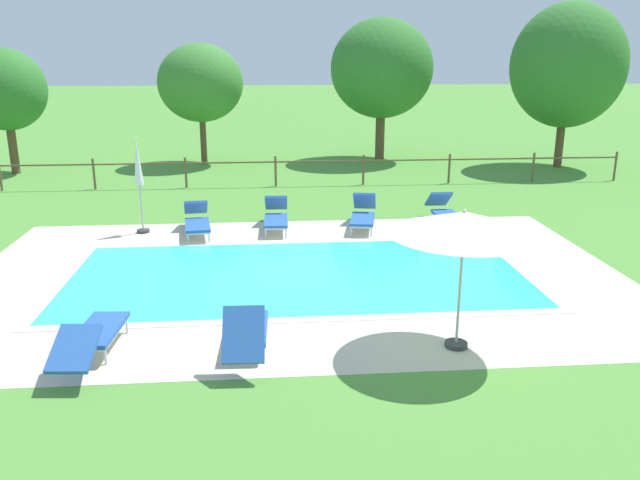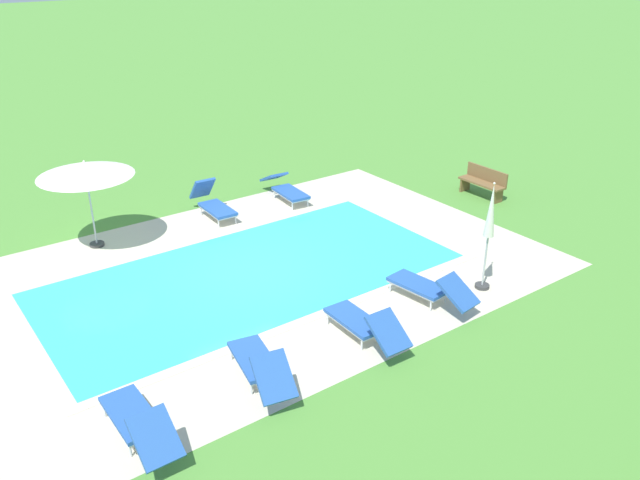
{
  "view_description": "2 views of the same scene",
  "coord_description": "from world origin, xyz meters",
  "px_view_note": "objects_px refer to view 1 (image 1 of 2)",
  "views": [
    {
      "loc": [
        -0.6,
        -12.64,
        4.5
      ],
      "look_at": [
        0.52,
        0.5,
        0.6
      ],
      "focal_mm": 35.79,
      "sensor_mm": 36.0,
      "label": 1
    },
    {
      "loc": [
        6.53,
        11.59,
        7.01
      ],
      "look_at": [
        -1.64,
        0.48,
        0.61
      ],
      "focal_mm": 36.27,
      "sensor_mm": 36.0,
      "label": 2
    }
  ],
  "objects_px": {
    "patio_umbrella_closed_row_west": "(138,171)",
    "tree_far_west": "(382,69)",
    "sun_lounger_south_mid": "(363,214)",
    "tree_centre": "(568,66)",
    "patio_umbrella_open_foreground": "(464,224)",
    "sun_lounger_north_near_steps": "(197,220)",
    "sun_lounger_north_mid": "(247,331)",
    "tree_west_mid": "(5,90)",
    "sun_lounger_north_end": "(93,336)",
    "sun_lounger_north_far": "(276,216)",
    "sun_lounger_south_near_corner": "(445,211)",
    "tree_east_mid": "(200,83)"
  },
  "relations": [
    {
      "from": "patio_umbrella_closed_row_west",
      "to": "tree_far_west",
      "type": "xyz_separation_m",
      "value": [
        8.13,
        11.03,
        2.21
      ]
    },
    {
      "from": "sun_lounger_south_mid",
      "to": "tree_centre",
      "type": "height_order",
      "value": "tree_centre"
    },
    {
      "from": "patio_umbrella_open_foreground",
      "to": "tree_centre",
      "type": "height_order",
      "value": "tree_centre"
    },
    {
      "from": "sun_lounger_north_near_steps",
      "to": "sun_lounger_north_mid",
      "type": "height_order",
      "value": "sun_lounger_north_mid"
    },
    {
      "from": "sun_lounger_north_mid",
      "to": "tree_west_mid",
      "type": "height_order",
      "value": "tree_west_mid"
    },
    {
      "from": "sun_lounger_north_mid",
      "to": "sun_lounger_north_end",
      "type": "relative_size",
      "value": 0.89
    },
    {
      "from": "sun_lounger_north_far",
      "to": "patio_umbrella_closed_row_west",
      "type": "height_order",
      "value": "patio_umbrella_closed_row_west"
    },
    {
      "from": "tree_far_west",
      "to": "tree_west_mid",
      "type": "xyz_separation_m",
      "value": [
        -14.54,
        -2.04,
        -0.68
      ]
    },
    {
      "from": "sun_lounger_south_near_corner",
      "to": "tree_east_mid",
      "type": "distance_m",
      "value": 13.12
    },
    {
      "from": "sun_lounger_north_mid",
      "to": "tree_west_mid",
      "type": "bearing_deg",
      "value": 119.8
    },
    {
      "from": "sun_lounger_north_mid",
      "to": "sun_lounger_north_end",
      "type": "distance_m",
      "value": 2.34
    },
    {
      "from": "tree_far_west",
      "to": "sun_lounger_north_far",
      "type": "bearing_deg",
      "value": -113.06
    },
    {
      "from": "sun_lounger_south_mid",
      "to": "tree_east_mid",
      "type": "height_order",
      "value": "tree_east_mid"
    },
    {
      "from": "sun_lounger_south_near_corner",
      "to": "sun_lounger_north_far",
      "type": "bearing_deg",
      "value": -179.0
    },
    {
      "from": "sun_lounger_north_end",
      "to": "tree_far_west",
      "type": "height_order",
      "value": "tree_far_west"
    },
    {
      "from": "sun_lounger_north_end",
      "to": "sun_lounger_south_near_corner",
      "type": "bearing_deg",
      "value": 43.92
    },
    {
      "from": "sun_lounger_north_mid",
      "to": "sun_lounger_north_far",
      "type": "distance_m",
      "value": 7.25
    },
    {
      "from": "sun_lounger_north_far",
      "to": "sun_lounger_south_mid",
      "type": "relative_size",
      "value": 0.99
    },
    {
      "from": "sun_lounger_south_mid",
      "to": "tree_far_west",
      "type": "relative_size",
      "value": 0.35
    },
    {
      "from": "sun_lounger_north_near_steps",
      "to": "sun_lounger_north_end",
      "type": "distance_m",
      "value": 6.89
    },
    {
      "from": "tree_centre",
      "to": "tree_east_mid",
      "type": "distance_m",
      "value": 14.54
    },
    {
      "from": "sun_lounger_south_mid",
      "to": "tree_west_mid",
      "type": "bearing_deg",
      "value": 143.43
    },
    {
      "from": "sun_lounger_north_end",
      "to": "tree_east_mid",
      "type": "xyz_separation_m",
      "value": [
        0.12,
        17.66,
        2.94
      ]
    },
    {
      "from": "sun_lounger_north_mid",
      "to": "sun_lounger_south_mid",
      "type": "height_order",
      "value": "sun_lounger_north_mid"
    },
    {
      "from": "sun_lounger_north_mid",
      "to": "tree_centre",
      "type": "distance_m",
      "value": 20.26
    },
    {
      "from": "sun_lounger_north_mid",
      "to": "patio_umbrella_closed_row_west",
      "type": "height_order",
      "value": "patio_umbrella_closed_row_west"
    },
    {
      "from": "sun_lounger_south_near_corner",
      "to": "tree_centre",
      "type": "height_order",
      "value": "tree_centre"
    },
    {
      "from": "sun_lounger_south_mid",
      "to": "tree_far_west",
      "type": "height_order",
      "value": "tree_far_west"
    },
    {
      "from": "sun_lounger_north_mid",
      "to": "sun_lounger_north_far",
      "type": "xyz_separation_m",
      "value": [
        0.58,
        7.23,
        -0.02
      ]
    },
    {
      "from": "sun_lounger_north_end",
      "to": "patio_umbrella_closed_row_west",
      "type": "distance_m",
      "value": 7.22
    },
    {
      "from": "sun_lounger_north_near_steps",
      "to": "tree_east_mid",
      "type": "bearing_deg",
      "value": 94.09
    },
    {
      "from": "sun_lounger_north_mid",
      "to": "sun_lounger_north_end",
      "type": "bearing_deg",
      "value": 177.19
    },
    {
      "from": "sun_lounger_north_mid",
      "to": "patio_umbrella_closed_row_west",
      "type": "xyz_separation_m",
      "value": [
        -2.86,
        7.2,
        1.22
      ]
    },
    {
      "from": "sun_lounger_south_near_corner",
      "to": "patio_umbrella_open_foreground",
      "type": "distance_m",
      "value": 7.74
    },
    {
      "from": "sun_lounger_north_near_steps",
      "to": "patio_umbrella_open_foreground",
      "type": "xyz_separation_m",
      "value": [
        4.74,
        -6.97,
        1.66
      ]
    },
    {
      "from": "sun_lounger_north_end",
      "to": "sun_lounger_north_far",
      "type": "bearing_deg",
      "value": 67.69
    },
    {
      "from": "sun_lounger_north_mid",
      "to": "sun_lounger_south_mid",
      "type": "xyz_separation_m",
      "value": [
        2.88,
        7.17,
        -0.02
      ]
    },
    {
      "from": "sun_lounger_south_near_corner",
      "to": "sun_lounger_north_end",
      "type": "bearing_deg",
      "value": -136.08
    },
    {
      "from": "sun_lounger_north_end",
      "to": "tree_centre",
      "type": "relative_size",
      "value": 0.33
    },
    {
      "from": "tree_centre",
      "to": "sun_lounger_north_end",
      "type": "bearing_deg",
      "value": -132.77
    },
    {
      "from": "sun_lounger_north_mid",
      "to": "tree_west_mid",
      "type": "relative_size",
      "value": 0.4
    },
    {
      "from": "sun_lounger_south_near_corner",
      "to": "tree_centre",
      "type": "bearing_deg",
      "value": 50.34
    },
    {
      "from": "sun_lounger_south_near_corner",
      "to": "tree_west_mid",
      "type": "height_order",
      "value": "tree_west_mid"
    },
    {
      "from": "sun_lounger_north_end",
      "to": "patio_umbrella_open_foreground",
      "type": "xyz_separation_m",
      "value": [
        5.63,
        -0.14,
        1.67
      ]
    },
    {
      "from": "patio_umbrella_closed_row_west",
      "to": "tree_far_west",
      "type": "height_order",
      "value": "tree_far_west"
    },
    {
      "from": "patio_umbrella_closed_row_west",
      "to": "sun_lounger_north_far",
      "type": "bearing_deg",
      "value": 0.44
    },
    {
      "from": "sun_lounger_north_mid",
      "to": "tree_far_west",
      "type": "relative_size",
      "value": 0.32
    },
    {
      "from": "sun_lounger_north_end",
      "to": "tree_far_west",
      "type": "bearing_deg",
      "value": 67.23
    },
    {
      "from": "sun_lounger_north_far",
      "to": "tree_west_mid",
      "type": "height_order",
      "value": "tree_west_mid"
    },
    {
      "from": "sun_lounger_north_far",
      "to": "tree_east_mid",
      "type": "bearing_deg",
      "value": 104.88
    }
  ]
}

